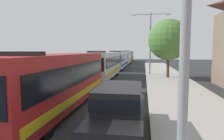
{
  "coord_description": "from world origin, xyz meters",
  "views": [
    {
      "loc": [
        3.3,
        2.89,
        3.24
      ],
      "look_at": [
        1.01,
        17.33,
        1.83
      ],
      "focal_mm": 32.25,
      "sensor_mm": 36.0,
      "label": 1
    }
  ],
  "objects": [
    {
      "name": "roadside_tree",
      "position": [
        6.08,
        26.87,
        4.48
      ],
      "size": [
        4.7,
        4.7,
        6.69
      ],
      "color": "#4C3823",
      "rests_on": "sidewalk"
    },
    {
      "name": "bus_rear",
      "position": [
        -1.3,
        63.55,
        1.69
      ],
      "size": [
        2.58,
        10.59,
        3.21
      ],
      "color": "#33724C",
      "rests_on": "ground_plane"
    },
    {
      "name": "white_suv",
      "position": [
        2.4,
        10.3,
        1.03
      ],
      "size": [
        1.86,
        5.03,
        1.9
      ],
      "color": "black",
      "rests_on": "ground_plane"
    },
    {
      "name": "bus_lead",
      "position": [
        -1.3,
        12.99,
        1.69
      ],
      "size": [
        2.58,
        11.16,
        3.21
      ],
      "color": "maroon",
      "rests_on": "ground_plane"
    },
    {
      "name": "bus_fourth_in_line",
      "position": [
        -1.3,
        51.04,
        1.69
      ],
      "size": [
        2.58,
        11.27,
        3.21
      ],
      "color": "silver",
      "rests_on": "ground_plane"
    },
    {
      "name": "streetlamp_mid",
      "position": [
        4.1,
        29.96,
        5.01
      ],
      "size": [
        4.98,
        0.28,
        8.0
      ],
      "color": "gray",
      "rests_on": "sidewalk"
    },
    {
      "name": "bus_second_in_line",
      "position": [
        -1.3,
        25.51,
        1.69
      ],
      "size": [
        2.58,
        10.92,
        3.21
      ],
      "color": "silver",
      "rests_on": "ground_plane"
    },
    {
      "name": "bus_middle",
      "position": [
        -1.3,
        38.5,
        1.69
      ],
      "size": [
        2.58,
        11.59,
        3.21
      ],
      "color": "silver",
      "rests_on": "ground_plane"
    }
  ]
}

